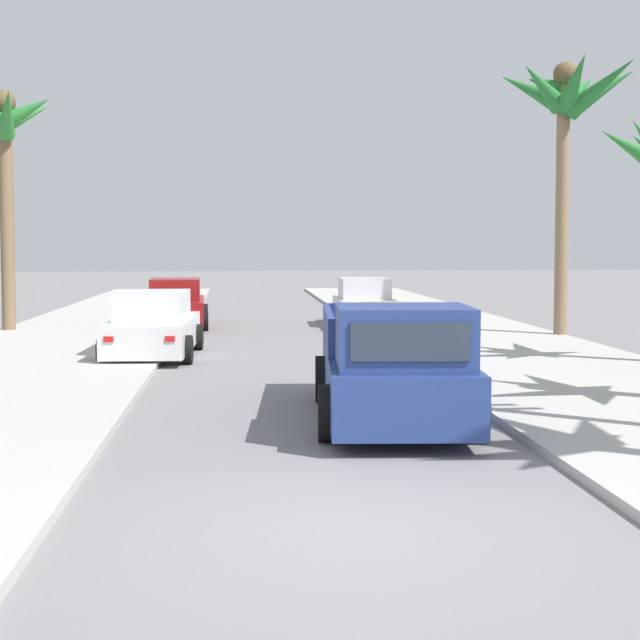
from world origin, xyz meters
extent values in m
plane|color=slate|center=(0.00, 0.00, 0.00)|extent=(160.00, 160.00, 0.00)
cube|color=#B2AFA8|center=(-5.37, 12.00, 0.06)|extent=(5.29, 60.00, 0.12)
cube|color=#B2AFA8|center=(5.37, 12.00, 0.06)|extent=(5.29, 60.00, 0.12)
cube|color=silver|center=(-4.12, 12.00, 0.05)|extent=(0.16, 60.00, 0.10)
cube|color=silver|center=(4.12, 12.00, 0.05)|extent=(0.16, 60.00, 0.10)
cube|color=navy|center=(1.26, 5.01, 0.60)|extent=(2.30, 5.23, 0.80)
cube|color=navy|center=(1.14, 3.42, 1.40)|extent=(1.83, 1.62, 0.80)
cube|color=#283342|center=(1.20, 4.18, 1.42)|extent=(1.38, 0.16, 0.44)
cube|color=#283342|center=(1.09, 2.66, 1.42)|extent=(1.46, 0.17, 0.48)
cube|color=navy|center=(2.24, 5.80, 1.28)|extent=(0.35, 3.30, 0.56)
cube|color=navy|center=(0.42, 5.94, 1.28)|extent=(0.35, 3.30, 0.56)
cube|color=navy|center=(1.45, 7.52, 1.28)|extent=(1.88, 0.24, 0.56)
cube|color=silver|center=(1.46, 7.61, 0.44)|extent=(1.83, 0.26, 0.20)
cylinder|color=black|center=(2.13, 3.41, 0.38)|extent=(0.32, 0.78, 0.76)
cylinder|color=black|center=(0.17, 3.56, 0.38)|extent=(0.32, 0.78, 0.76)
cylinder|color=black|center=(2.35, 6.34, 0.38)|extent=(0.32, 0.78, 0.76)
cylinder|color=black|center=(0.39, 6.49, 0.38)|extent=(0.32, 0.78, 0.76)
cube|color=red|center=(2.20, 7.52, 0.74)|extent=(0.22, 0.06, 0.18)
cube|color=red|center=(0.71, 7.63, 0.74)|extent=(0.22, 0.06, 0.18)
cube|color=gold|center=(1.33, 5.86, 1.34)|extent=(0.80, 0.82, 0.67)
cube|color=silver|center=(-2.98, 12.56, 0.54)|extent=(1.94, 4.27, 0.72)
cube|color=silver|center=(-2.98, 12.46, 1.22)|extent=(1.61, 2.16, 0.64)
cube|color=#283342|center=(-2.94, 13.43, 1.20)|extent=(1.37, 0.14, 0.52)
cube|color=#283342|center=(-3.03, 11.50, 1.20)|extent=(1.34, 0.14, 0.50)
cylinder|color=black|center=(-3.83, 13.90, 0.32)|extent=(0.25, 0.65, 0.64)
cylinder|color=black|center=(-2.02, 13.83, 0.32)|extent=(0.25, 0.65, 0.64)
cylinder|color=black|center=(-3.94, 11.30, 0.32)|extent=(0.25, 0.65, 0.64)
cylinder|color=black|center=(-2.14, 11.23, 0.32)|extent=(0.25, 0.65, 0.64)
cube|color=red|center=(-3.70, 10.48, 0.64)|extent=(0.20, 0.05, 0.12)
cube|color=white|center=(-3.51, 14.70, 0.61)|extent=(0.20, 0.05, 0.10)
cube|color=red|center=(-2.44, 10.43, 0.64)|extent=(0.20, 0.05, 0.12)
cube|color=white|center=(-2.27, 14.65, 0.61)|extent=(0.20, 0.05, 0.10)
cube|color=silver|center=(2.99, 19.68, 0.54)|extent=(1.92, 4.26, 0.72)
cube|color=silver|center=(3.00, 19.78, 1.22)|extent=(1.60, 2.16, 0.64)
cube|color=#283342|center=(2.96, 18.81, 1.20)|extent=(1.37, 0.13, 0.52)
cube|color=#283342|center=(3.03, 20.75, 1.20)|extent=(1.34, 0.13, 0.50)
cylinder|color=black|center=(3.84, 18.34, 0.32)|extent=(0.24, 0.65, 0.64)
cylinder|color=black|center=(2.04, 18.41, 0.32)|extent=(0.24, 0.65, 0.64)
cylinder|color=black|center=(3.94, 20.94, 0.32)|extent=(0.24, 0.65, 0.64)
cylinder|color=black|center=(2.14, 21.01, 0.32)|extent=(0.24, 0.65, 0.64)
cube|color=red|center=(3.71, 21.76, 0.64)|extent=(0.20, 0.05, 0.12)
cube|color=white|center=(3.53, 17.55, 0.61)|extent=(0.20, 0.05, 0.10)
cube|color=red|center=(2.44, 21.81, 0.64)|extent=(0.20, 0.05, 0.12)
cube|color=white|center=(2.30, 17.59, 0.61)|extent=(0.20, 0.05, 0.10)
cube|color=maroon|center=(-3.01, 19.92, 0.54)|extent=(1.93, 4.27, 0.72)
cube|color=maroon|center=(-3.01, 19.82, 1.22)|extent=(1.61, 2.16, 0.64)
cube|color=#283342|center=(-3.05, 20.79, 1.20)|extent=(1.37, 0.14, 0.52)
cube|color=#283342|center=(-2.97, 18.85, 1.20)|extent=(1.34, 0.14, 0.50)
cylinder|color=black|center=(-3.97, 21.18, 0.32)|extent=(0.25, 0.65, 0.64)
cylinder|color=black|center=(-2.17, 21.26, 0.32)|extent=(0.25, 0.65, 0.64)
cylinder|color=black|center=(-3.86, 18.58, 0.32)|extent=(0.25, 0.65, 0.64)
cylinder|color=black|center=(-2.06, 18.66, 0.32)|extent=(0.25, 0.65, 0.64)
cube|color=red|center=(-3.56, 17.78, 0.64)|extent=(0.20, 0.05, 0.12)
cube|color=white|center=(-3.72, 22.00, 0.61)|extent=(0.20, 0.05, 0.10)
cube|color=red|center=(-2.29, 17.84, 0.64)|extent=(0.20, 0.05, 0.12)
cube|color=white|center=(-2.49, 22.05, 0.61)|extent=(0.20, 0.05, 0.10)
cylinder|color=brown|center=(-7.74, 18.42, 3.35)|extent=(0.39, 0.68, 6.72)
cone|color=#2D7F33|center=(-7.03, 18.35, 6.49)|extent=(1.57, 0.70, 1.14)
cone|color=#2D7F33|center=(-7.24, 19.13, 6.47)|extent=(1.52, 1.81, 1.20)
cone|color=#2D7F33|center=(-7.46, 17.66, 6.30)|extent=(1.09, 1.72, 1.46)
sphere|color=brown|center=(-7.74, 18.42, 6.71)|extent=(0.70, 0.70, 0.70)
cone|color=#2D7F33|center=(7.33, 9.90, 4.52)|extent=(1.87, 1.20, 1.43)
cylinder|color=#846B4C|center=(7.90, 15.61, 3.62)|extent=(0.36, 0.53, 7.25)
cone|color=#23702D|center=(8.92, 15.52, 6.81)|extent=(2.07, 0.74, 1.55)
cone|color=#23702D|center=(8.55, 16.22, 6.95)|extent=(1.73, 1.66, 1.29)
cone|color=#23702D|center=(7.60, 16.30, 7.08)|extent=(1.16, 1.70, 1.06)
cone|color=#23702D|center=(7.11, 16.15, 6.89)|extent=(1.92, 1.57, 1.40)
cone|color=#23702D|center=(7.16, 15.30, 6.86)|extent=(1.70, 1.14, 1.43)
cone|color=#23702D|center=(7.76, 14.54, 6.86)|extent=(0.84, 2.24, 1.48)
cone|color=#23702D|center=(8.55, 14.73, 6.78)|extent=(1.74, 2.07, 1.61)
sphere|color=brown|center=(7.90, 15.61, 7.25)|extent=(0.65, 0.65, 0.65)
camera|label=1|loc=(-0.97, -7.60, 2.59)|focal=48.34mm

